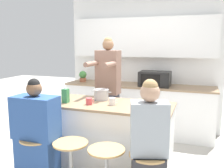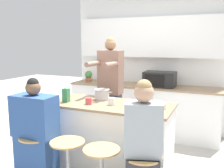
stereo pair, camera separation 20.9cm
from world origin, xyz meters
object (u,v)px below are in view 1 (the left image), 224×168
banana_bunch (144,101)px  bar_stool_center_left (71,165)px  person_cooking (108,95)px  coffee_cup_near (89,101)px  potted_plant (83,76)px  person_wrapped_blanket (37,138)px  bar_stool_leftmost (38,159)px  microwave (155,79)px  cooking_pot (101,94)px  juice_carton (66,96)px  coffee_cup_far (112,101)px  fruit_bowl (157,105)px  person_seated_near (149,153)px  kitchen_island (110,137)px

banana_bunch → bar_stool_center_left: bearing=-124.9°
bar_stool_center_left → person_cooking: 1.40m
coffee_cup_near → potted_plant: 1.93m
person_wrapped_blanket → banana_bunch: (1.07, 0.90, 0.34)m
bar_stool_leftmost → potted_plant: potted_plant is taller
bar_stool_leftmost → bar_stool_center_left: 0.44m
banana_bunch → microwave: microwave is taller
person_wrapped_blanket → coffee_cup_near: person_wrapped_blanket is taller
person_cooking → cooking_pot: bearing=-80.4°
bar_stool_center_left → juice_carton: 0.92m
bar_stool_center_left → coffee_cup_far: size_ratio=5.36×
fruit_bowl → coffee_cup_near: size_ratio=2.05×
microwave → bar_stool_leftmost: bearing=-113.9°
coffee_cup_far → bar_stool_center_left: bearing=-113.7°
bar_stool_leftmost → person_seated_near: 1.35m
bar_stool_center_left → banana_bunch: (0.62, 0.89, 0.60)m
kitchen_island → cooking_pot: (-0.20, 0.17, 0.53)m
banana_bunch → coffee_cup_far: bearing=-142.3°
fruit_bowl → coffee_cup_near: (-0.86, -0.13, 0.00)m
juice_carton → person_seated_near: bearing=-23.2°
microwave → person_wrapped_blanket: bearing=-114.2°
kitchen_island → microwave: 1.66m
kitchen_island → coffee_cup_near: bearing=-149.9°
person_cooking → cooking_pot: 0.44m
bar_stool_center_left → coffee_cup_near: size_ratio=5.44×
potted_plant → bar_stool_leftmost: bearing=-77.3°
coffee_cup_far → juice_carton: bearing=-171.6°
person_wrapped_blanket → coffee_cup_far: size_ratio=11.41×
bar_stool_leftmost → person_seated_near: person_seated_near is taller
kitchen_island → microwave: (0.32, 1.52, 0.60)m
person_wrapped_blanket → person_seated_near: size_ratio=0.96×
microwave → potted_plant: (-1.49, 0.04, -0.02)m
bar_stool_center_left → potted_plant: (-0.95, 2.24, 0.70)m
fruit_bowl → potted_plant: 2.38m
microwave → coffee_cup_far: bearing=-99.6°
cooking_pot → banana_bunch: bearing=3.5°
person_wrapped_blanket → microwave: person_wrapped_blanket is taller
bar_stool_leftmost → cooking_pot: cooking_pot is taller
microwave → potted_plant: bearing=178.6°
coffee_cup_far → microwave: size_ratio=0.21×
person_seated_near → banana_bunch: size_ratio=7.68×
kitchen_island → juice_carton: juice_carton is taller
banana_bunch → potted_plant: size_ratio=0.82×
fruit_bowl → potted_plant: bearing=138.9°
kitchen_island → fruit_bowl: 0.80m
coffee_cup_near → banana_bunch: bearing=28.5°
bar_stool_center_left → banana_bunch: banana_bunch is taller
person_wrapped_blanket → coffee_cup_near: (0.43, 0.55, 0.36)m
person_wrapped_blanket → banana_bunch: 1.44m
kitchen_island → bar_stool_center_left: kitchen_island is taller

